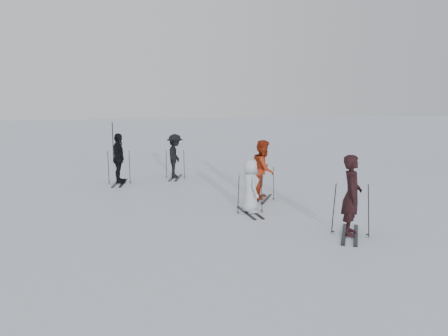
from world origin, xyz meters
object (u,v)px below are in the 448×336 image
at_px(skier_uphill_far, 175,157).
at_px(piste_marker, 113,142).
at_px(skier_uphill_left, 119,159).
at_px(skier_near_dark, 352,196).
at_px(skier_grey, 250,187).
at_px(skier_red, 263,170).

xyz_separation_m(skier_uphill_far, piste_marker, (-2.51, 5.30, 0.14)).
xyz_separation_m(skier_uphill_left, skier_uphill_far, (2.33, 0.63, -0.06)).
height_order(skier_near_dark, skier_grey, skier_near_dark).
distance_m(skier_uphill_left, skier_uphill_far, 2.41).
height_order(skier_red, skier_grey, skier_red).
distance_m(skier_red, piste_marker, 11.06).
height_order(skier_near_dark, skier_uphill_far, skier_near_dark).
height_order(skier_red, piste_marker, piste_marker).
relative_size(skier_uphill_left, skier_uphill_far, 1.07).
bearing_deg(skier_uphill_far, skier_near_dark, -143.79).
height_order(skier_grey, piste_marker, piste_marker).
distance_m(skier_red, skier_grey, 1.87).
bearing_deg(skier_grey, skier_uphill_left, 31.23).
relative_size(skier_grey, skier_uphill_left, 0.80).
height_order(skier_uphill_left, piste_marker, piste_marker).
relative_size(skier_red, piste_marker, 0.92).
relative_size(skier_uphill_left, piste_marker, 0.93).
distance_m(skier_grey, skier_uphill_left, 6.71).
relative_size(skier_grey, piste_marker, 0.74).
bearing_deg(skier_grey, piste_marker, 16.64).
xyz_separation_m(skier_grey, piste_marker, (-3.82, 11.55, 0.28)).
xyz_separation_m(skier_grey, skier_uphill_left, (-3.64, 5.63, 0.20)).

